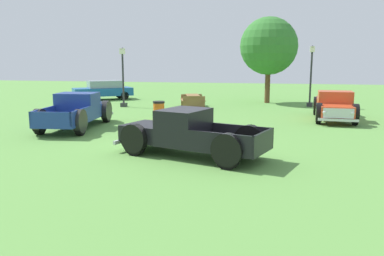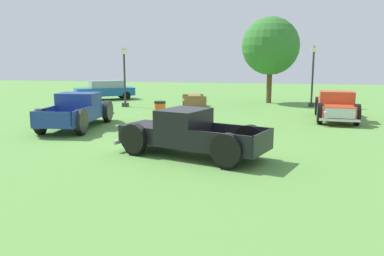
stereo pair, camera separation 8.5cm
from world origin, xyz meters
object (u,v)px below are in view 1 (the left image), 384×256
sedan_distant_a (103,90)px  trash_can (159,110)px  lamp_post_near (123,76)px  pickup_truck_behind_right (335,107)px  pickup_truck_foreground (182,133)px  lamp_post_far (311,75)px  pickup_truck_behind_left (79,111)px  picnic_table (193,99)px  oak_tree_east (269,46)px

sedan_distant_a → trash_can: bearing=-51.7°
lamp_post_near → pickup_truck_behind_right: bearing=-15.2°
sedan_distant_a → pickup_truck_behind_right: bearing=-25.4°
pickup_truck_foreground → lamp_post_near: (-6.77, 12.01, 1.29)m
pickup_truck_foreground → trash_can: size_ratio=5.37×
pickup_truck_behind_right → lamp_post_far: bearing=96.6°
pickup_truck_behind_left → pickup_truck_foreground: bearing=-36.2°
pickup_truck_foreground → lamp_post_near: lamp_post_near is taller
pickup_truck_behind_right → lamp_post_near: (-12.53, 3.41, 1.29)m
pickup_truck_behind_right → picnic_table: 9.25m
pickup_truck_behind_left → sedan_distant_a: bearing=109.7°
picnic_table → trash_can: trash_can is taller
lamp_post_far → sedan_distant_a: bearing=174.5°
trash_can → pickup_truck_behind_left: bearing=-137.0°
pickup_truck_behind_right → sedan_distant_a: bearing=154.6°
trash_can → oak_tree_east: size_ratio=0.16×
lamp_post_near → lamp_post_far: lamp_post_far is taller
oak_tree_east → trash_can: bearing=-118.9°
lamp_post_far → trash_can: bearing=-136.2°
pickup_truck_behind_left → pickup_truck_behind_right: (11.59, 4.32, -0.04)m
oak_tree_east → picnic_table: bearing=-143.7°
lamp_post_far → picnic_table: lamp_post_far is taller
pickup_truck_behind_left → lamp_post_far: 15.10m
pickup_truck_behind_right → picnic_table: (-8.15, 4.36, -0.21)m
lamp_post_far → lamp_post_near: bearing=-167.4°
picnic_table → oak_tree_east: size_ratio=0.36×
lamp_post_far → picnic_table: size_ratio=1.82×
pickup_truck_foreground → pickup_truck_behind_right: size_ratio=1.04×
pickup_truck_behind_right → lamp_post_far: lamp_post_far is taller
pickup_truck_foreground → sedan_distant_a: (-10.06, 16.10, 0.06)m
pickup_truck_behind_right → sedan_distant_a: size_ratio=1.07×
pickup_truck_behind_left → picnic_table: bearing=68.4°
sedan_distant_a → oak_tree_east: size_ratio=0.77×
pickup_truck_behind_left → lamp_post_near: lamp_post_near is taller
lamp_post_far → oak_tree_east: 3.78m
trash_can → sedan_distant_a: bearing=128.3°
pickup_truck_foreground → lamp_post_far: (5.06, 14.65, 1.36)m
lamp_post_near → picnic_table: 4.73m
pickup_truck_behind_left → sedan_distant_a: size_ratio=1.14×
lamp_post_far → picnic_table: 7.80m
lamp_post_far → pickup_truck_behind_left: bearing=-136.4°
sedan_distant_a → picnic_table: sedan_distant_a is taller
pickup_truck_behind_right → sedan_distant_a: 17.51m
trash_can → oak_tree_east: 11.27m
sedan_distant_a → lamp_post_near: lamp_post_near is taller
lamp_post_near → lamp_post_far: (11.83, 2.64, 0.07)m
sedan_distant_a → picnic_table: bearing=-22.3°
lamp_post_near → pickup_truck_behind_left: bearing=-83.1°
lamp_post_near → trash_can: size_ratio=4.00×
pickup_truck_foreground → pickup_truck_behind_left: size_ratio=0.98×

